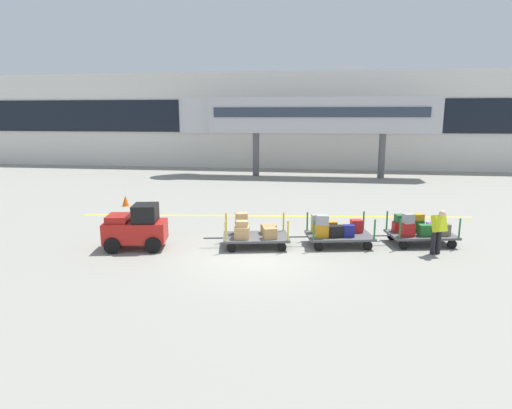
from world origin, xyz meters
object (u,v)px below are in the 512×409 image
at_px(baggage_cart_tail, 419,230).
at_px(baggage_handler, 438,230).
at_px(baggage_cart_middle, 336,231).
at_px(baggage_tug, 136,228).
at_px(safety_cone_near, 126,201).
at_px(safety_cone_far, 153,207).
at_px(baggage_cart_lead, 253,232).

xyz_separation_m(baggage_cart_tail, baggage_handler, (0.32, -1.19, 0.32)).
xyz_separation_m(baggage_cart_middle, baggage_cart_tail, (2.98, 0.57, 0.01)).
distance_m(baggage_tug, baggage_cart_tail, 10.09).
height_order(baggage_cart_middle, safety_cone_near, baggage_cart_middle).
height_order(baggage_cart_tail, safety_cone_far, baggage_cart_tail).
xyz_separation_m(baggage_cart_middle, safety_cone_near, (-10.50, 5.58, -0.26)).
xyz_separation_m(baggage_cart_middle, baggage_handler, (3.31, -0.62, 0.33)).
relative_size(baggage_cart_tail, baggage_handler, 1.97).
xyz_separation_m(baggage_cart_lead, baggage_cart_tail, (5.90, 1.16, 0.02)).
bearing_deg(baggage_cart_lead, baggage_tug, -168.82).
relative_size(baggage_handler, safety_cone_far, 2.84).
bearing_deg(baggage_tug, baggage_handler, 4.23).
height_order(baggage_cart_lead, baggage_cart_tail, baggage_cart_tail).
bearing_deg(baggage_cart_lead, safety_cone_near, 140.87).
height_order(safety_cone_near, safety_cone_far, same).
distance_m(baggage_tug, safety_cone_near, 7.84).
xyz_separation_m(baggage_cart_lead, safety_cone_far, (-5.57, 4.78, -0.25)).
distance_m(baggage_tug, baggage_cart_middle, 7.06).
bearing_deg(baggage_cart_tail, baggage_cart_middle, -169.10).
height_order(baggage_cart_middle, baggage_cart_tail, baggage_cart_tail).
distance_m(baggage_cart_tail, baggage_handler, 1.28).
relative_size(baggage_cart_tail, safety_cone_near, 5.61).
xyz_separation_m(baggage_cart_lead, baggage_cart_middle, (2.92, 0.58, 0.01)).
bearing_deg(baggage_handler, safety_cone_near, 155.81).
bearing_deg(baggage_cart_middle, baggage_tug, -168.76).
bearing_deg(baggage_cart_middle, safety_cone_near, 152.00).
bearing_deg(safety_cone_far, baggage_cart_lead, -40.62).
height_order(baggage_cart_middle, baggage_handler, baggage_handler).
relative_size(baggage_tug, baggage_cart_middle, 0.74).
bearing_deg(baggage_cart_tail, baggage_handler, -74.92).
bearing_deg(baggage_handler, baggage_cart_middle, 169.39).
height_order(baggage_cart_lead, safety_cone_far, baggage_cart_lead).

